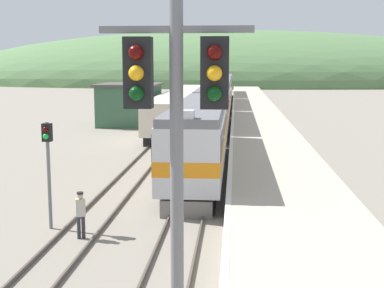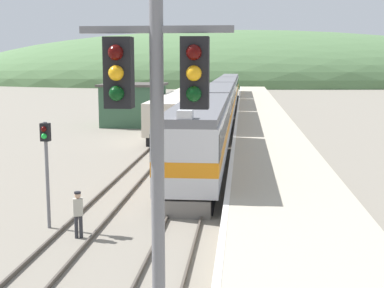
{
  "view_description": "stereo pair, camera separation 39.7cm",
  "coord_description": "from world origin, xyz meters",
  "px_view_note": "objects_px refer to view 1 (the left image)",
  "views": [
    {
      "loc": [
        2.03,
        -5.71,
        6.63
      ],
      "look_at": [
        -0.13,
        20.93,
        2.5
      ],
      "focal_mm": 50.0,
      "sensor_mm": 36.0,
      "label": 1
    },
    {
      "loc": [
        2.42,
        -5.67,
        6.63
      ],
      "look_at": [
        -0.13,
        20.93,
        2.5
      ],
      "focal_mm": 50.0,
      "sensor_mm": 36.0,
      "label": 2
    }
  ],
  "objects_px": {
    "carriage_third": "(221,93)",
    "express_train_lead_car": "(200,135)",
    "carriage_fourth": "(224,86)",
    "signal_mast_main": "(177,158)",
    "track_worker": "(81,212)",
    "siding_train": "(180,107)",
    "signal_post_siding": "(48,153)",
    "carriage_second": "(214,106)"
  },
  "relations": [
    {
      "from": "carriage_third",
      "to": "express_train_lead_car",
      "type": "bearing_deg",
      "value": -90.0
    },
    {
      "from": "carriage_fourth",
      "to": "signal_mast_main",
      "type": "height_order",
      "value": "signal_mast_main"
    },
    {
      "from": "carriage_third",
      "to": "signal_mast_main",
      "type": "height_order",
      "value": "signal_mast_main"
    },
    {
      "from": "carriage_third",
      "to": "carriage_fourth",
      "type": "distance_m",
      "value": 21.81
    },
    {
      "from": "track_worker",
      "to": "signal_mast_main",
      "type": "bearing_deg",
      "value": -66.75
    },
    {
      "from": "siding_train",
      "to": "signal_post_siding",
      "type": "distance_m",
      "value": 37.33
    },
    {
      "from": "carriage_second",
      "to": "carriage_fourth",
      "type": "height_order",
      "value": "same"
    },
    {
      "from": "express_train_lead_car",
      "to": "signal_mast_main",
      "type": "bearing_deg",
      "value": -87.12
    },
    {
      "from": "express_train_lead_car",
      "to": "signal_post_siding",
      "type": "bearing_deg",
      "value": -115.58
    },
    {
      "from": "express_train_lead_car",
      "to": "siding_train",
      "type": "xyz_separation_m",
      "value": [
        -3.92,
        26.24,
        -0.55
      ]
    },
    {
      "from": "carriage_fourth",
      "to": "track_worker",
      "type": "relative_size",
      "value": 11.58
    },
    {
      "from": "carriage_fourth",
      "to": "signal_mast_main",
      "type": "xyz_separation_m",
      "value": [
        1.19,
        -88.31,
        2.93
      ]
    },
    {
      "from": "signal_post_siding",
      "to": "track_worker",
      "type": "relative_size",
      "value": 2.38
    },
    {
      "from": "carriage_third",
      "to": "siding_train",
      "type": "xyz_separation_m",
      "value": [
        -3.92,
        -16.71,
        -0.54
      ]
    },
    {
      "from": "siding_train",
      "to": "carriage_fourth",
      "type": "bearing_deg",
      "value": 84.19
    },
    {
      "from": "carriage_third",
      "to": "signal_post_siding",
      "type": "xyz_separation_m",
      "value": [
        -5.29,
        -54.0,
        0.75
      ]
    },
    {
      "from": "signal_mast_main",
      "to": "signal_post_siding",
      "type": "relative_size",
      "value": 1.86
    },
    {
      "from": "carriage_fourth",
      "to": "track_worker",
      "type": "bearing_deg",
      "value": -92.77
    },
    {
      "from": "siding_train",
      "to": "track_worker",
      "type": "distance_m",
      "value": 38.38
    },
    {
      "from": "carriage_second",
      "to": "siding_train",
      "type": "xyz_separation_m",
      "value": [
        -3.92,
        5.1,
        -0.54
      ]
    },
    {
      "from": "siding_train",
      "to": "signal_mast_main",
      "type": "distance_m",
      "value": 50.17
    },
    {
      "from": "siding_train",
      "to": "signal_mast_main",
      "type": "relative_size",
      "value": 4.28
    },
    {
      "from": "signal_post_siding",
      "to": "carriage_fourth",
      "type": "bearing_deg",
      "value": 86.01
    },
    {
      "from": "express_train_lead_car",
      "to": "track_worker",
      "type": "distance_m",
      "value": 12.75
    },
    {
      "from": "carriage_second",
      "to": "track_worker",
      "type": "height_order",
      "value": "carriage_second"
    },
    {
      "from": "express_train_lead_car",
      "to": "signal_post_siding",
      "type": "xyz_separation_m",
      "value": [
        -5.29,
        -11.05,
        0.74
      ]
    },
    {
      "from": "carriage_fourth",
      "to": "signal_mast_main",
      "type": "relative_size",
      "value": 2.62
    },
    {
      "from": "carriage_third",
      "to": "signal_post_siding",
      "type": "relative_size",
      "value": 4.86
    },
    {
      "from": "carriage_third",
      "to": "siding_train",
      "type": "relative_size",
      "value": 0.61
    },
    {
      "from": "carriage_second",
      "to": "carriage_third",
      "type": "xyz_separation_m",
      "value": [
        0.0,
        21.81,
        0.0
      ]
    },
    {
      "from": "express_train_lead_car",
      "to": "track_worker",
      "type": "relative_size",
      "value": 10.58
    },
    {
      "from": "signal_mast_main",
      "to": "carriage_third",
      "type": "bearing_deg",
      "value": 91.02
    },
    {
      "from": "siding_train",
      "to": "signal_mast_main",
      "type": "bearing_deg",
      "value": -84.14
    },
    {
      "from": "signal_mast_main",
      "to": "track_worker",
      "type": "relative_size",
      "value": 4.42
    },
    {
      "from": "track_worker",
      "to": "carriage_second",
      "type": "bearing_deg",
      "value": 83.62
    },
    {
      "from": "express_train_lead_car",
      "to": "carriage_third",
      "type": "relative_size",
      "value": 0.91
    },
    {
      "from": "express_train_lead_car",
      "to": "carriage_fourth",
      "type": "height_order",
      "value": "express_train_lead_car"
    },
    {
      "from": "siding_train",
      "to": "signal_post_siding",
      "type": "relative_size",
      "value": 7.94
    },
    {
      "from": "signal_mast_main",
      "to": "track_worker",
      "type": "xyz_separation_m",
      "value": [
        -4.91,
        11.42,
        -4.2
      ]
    },
    {
      "from": "carriage_third",
      "to": "signal_mast_main",
      "type": "relative_size",
      "value": 2.62
    },
    {
      "from": "carriage_second",
      "to": "signal_post_siding",
      "type": "bearing_deg",
      "value": -99.33
    },
    {
      "from": "siding_train",
      "to": "signal_post_siding",
      "type": "height_order",
      "value": "signal_post_siding"
    }
  ]
}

